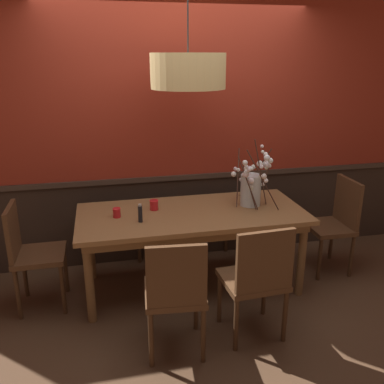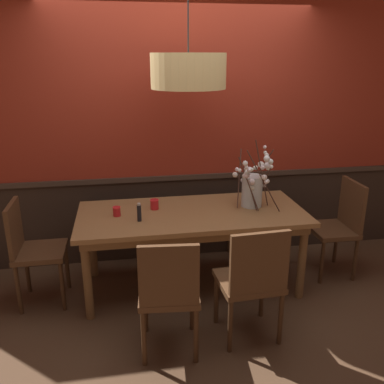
{
  "view_description": "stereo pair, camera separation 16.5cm",
  "coord_description": "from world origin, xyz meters",
  "px_view_note": "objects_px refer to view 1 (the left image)",
  "views": [
    {
      "loc": [
        -0.74,
        -3.32,
        2.05
      ],
      "look_at": [
        0.0,
        0.0,
        0.92
      ],
      "focal_mm": 38.64,
      "sensor_mm": 36.0,
      "label": 1
    },
    {
      "loc": [
        -0.58,
        -3.35,
        2.05
      ],
      "look_at": [
        0.0,
        0.0,
        0.92
      ],
      "focal_mm": 38.64,
      "sensor_mm": 36.0,
      "label": 2
    }
  ],
  "objects_px": {
    "candle_holder_nearer_edge": "(117,213)",
    "pendant_lamp": "(188,71)",
    "chair_far_side_left": "(152,205)",
    "chair_near_side_left": "(175,291)",
    "chair_far_side_right": "(204,198)",
    "dining_table": "(192,220)",
    "condiment_bottle": "(140,213)",
    "chair_head_east_end": "(336,220)",
    "chair_head_west_end": "(30,250)",
    "chair_near_side_right": "(257,277)",
    "vase_with_blossoms": "(251,188)",
    "candle_holder_nearer_center": "(154,205)"
  },
  "relations": [
    {
      "from": "candle_holder_nearer_edge",
      "to": "pendant_lamp",
      "type": "xyz_separation_m",
      "value": [
        0.63,
        0.04,
        1.15
      ]
    },
    {
      "from": "chair_far_side_left",
      "to": "chair_near_side_left",
      "type": "distance_m",
      "value": 1.71
    },
    {
      "from": "chair_far_side_right",
      "to": "pendant_lamp",
      "type": "height_order",
      "value": "pendant_lamp"
    },
    {
      "from": "dining_table",
      "to": "chair_near_side_left",
      "type": "distance_m",
      "value": 0.94
    },
    {
      "from": "chair_near_side_left",
      "to": "condiment_bottle",
      "type": "height_order",
      "value": "chair_near_side_left"
    },
    {
      "from": "chair_head_east_end",
      "to": "chair_head_west_end",
      "type": "bearing_deg",
      "value": -179.17
    },
    {
      "from": "dining_table",
      "to": "pendant_lamp",
      "type": "relative_size",
      "value": 1.98
    },
    {
      "from": "chair_far_side_right",
      "to": "chair_near_side_left",
      "type": "xyz_separation_m",
      "value": [
        -0.65,
        -1.77,
        -0.02
      ]
    },
    {
      "from": "chair_far_side_left",
      "to": "chair_near_side_right",
      "type": "distance_m",
      "value": 1.75
    },
    {
      "from": "chair_head_east_end",
      "to": "vase_with_blossoms",
      "type": "bearing_deg",
      "value": 178.61
    },
    {
      "from": "chair_near_side_left",
      "to": "chair_head_east_end",
      "type": "bearing_deg",
      "value": 27.03
    },
    {
      "from": "candle_holder_nearer_edge",
      "to": "chair_head_east_end",
      "type": "bearing_deg",
      "value": 0.17
    },
    {
      "from": "chair_head_east_end",
      "to": "chair_near_side_left",
      "type": "xyz_separation_m",
      "value": [
        -1.76,
        -0.9,
        -0.01
      ]
    },
    {
      "from": "chair_near_side_left",
      "to": "condiment_bottle",
      "type": "xyz_separation_m",
      "value": [
        -0.15,
        0.74,
        0.3
      ]
    },
    {
      "from": "dining_table",
      "to": "chair_head_east_end",
      "type": "relative_size",
      "value": 2.14
    },
    {
      "from": "vase_with_blossoms",
      "to": "pendant_lamp",
      "type": "height_order",
      "value": "pendant_lamp"
    },
    {
      "from": "chair_far_side_left",
      "to": "pendant_lamp",
      "type": "height_order",
      "value": "pendant_lamp"
    },
    {
      "from": "vase_with_blossoms",
      "to": "candle_holder_nearer_center",
      "type": "height_order",
      "value": "vase_with_blossoms"
    },
    {
      "from": "candle_holder_nearer_edge",
      "to": "pendant_lamp",
      "type": "relative_size",
      "value": 0.08
    },
    {
      "from": "dining_table",
      "to": "condiment_bottle",
      "type": "distance_m",
      "value": 0.51
    },
    {
      "from": "chair_near_side_left",
      "to": "chair_far_side_right",
      "type": "bearing_deg",
      "value": 69.94
    },
    {
      "from": "chair_far_side_left",
      "to": "candle_holder_nearer_edge",
      "type": "distance_m",
      "value": 0.94
    },
    {
      "from": "chair_head_east_end",
      "to": "candle_holder_nearer_center",
      "type": "xyz_separation_m",
      "value": [
        -1.76,
        0.1,
        0.26
      ]
    },
    {
      "from": "chair_near_side_right",
      "to": "condiment_bottle",
      "type": "distance_m",
      "value": 1.08
    },
    {
      "from": "candle_holder_nearer_edge",
      "to": "chair_near_side_left",
      "type": "bearing_deg",
      "value": -69.18
    },
    {
      "from": "candle_holder_nearer_edge",
      "to": "dining_table",
      "type": "bearing_deg",
      "value": -1.15
    },
    {
      "from": "candle_holder_nearer_center",
      "to": "candle_holder_nearer_edge",
      "type": "distance_m",
      "value": 0.35
    },
    {
      "from": "chair_near_side_left",
      "to": "chair_far_side_left",
      "type": "bearing_deg",
      "value": 88.03
    },
    {
      "from": "chair_head_west_end",
      "to": "candle_holder_nearer_center",
      "type": "bearing_deg",
      "value": 7.8
    },
    {
      "from": "chair_head_west_end",
      "to": "pendant_lamp",
      "type": "height_order",
      "value": "pendant_lamp"
    },
    {
      "from": "dining_table",
      "to": "chair_near_side_right",
      "type": "xyz_separation_m",
      "value": [
        0.3,
        -0.83,
        -0.14
      ]
    },
    {
      "from": "dining_table",
      "to": "candle_holder_nearer_edge",
      "type": "xyz_separation_m",
      "value": [
        -0.65,
        0.01,
        0.12
      ]
    },
    {
      "from": "chair_near_side_left",
      "to": "vase_with_blossoms",
      "type": "relative_size",
      "value": 1.45
    },
    {
      "from": "chair_far_side_left",
      "to": "pendant_lamp",
      "type": "bearing_deg",
      "value": -73.27
    },
    {
      "from": "chair_head_west_end",
      "to": "chair_head_east_end",
      "type": "xyz_separation_m",
      "value": [
        2.82,
        0.04,
        0.0
      ]
    },
    {
      "from": "chair_near_side_right",
      "to": "vase_with_blossoms",
      "type": "distance_m",
      "value": 0.99
    },
    {
      "from": "pendant_lamp",
      "to": "vase_with_blossoms",
      "type": "bearing_deg",
      "value": -1.01
    },
    {
      "from": "pendant_lamp",
      "to": "candle_holder_nearer_center",
      "type": "bearing_deg",
      "value": 166.5
    },
    {
      "from": "chair_head_west_end",
      "to": "chair_near_side_left",
      "type": "height_order",
      "value": "chair_head_west_end"
    },
    {
      "from": "pendant_lamp",
      "to": "chair_far_side_left",
      "type": "bearing_deg",
      "value": 106.73
    },
    {
      "from": "chair_near_side_right",
      "to": "chair_near_side_left",
      "type": "relative_size",
      "value": 1.01
    },
    {
      "from": "chair_head_west_end",
      "to": "candle_holder_nearer_edge",
      "type": "distance_m",
      "value": 0.77
    },
    {
      "from": "chair_near_side_right",
      "to": "chair_head_west_end",
      "type": "relative_size",
      "value": 1.01
    },
    {
      "from": "vase_with_blossoms",
      "to": "chair_near_side_left",
      "type": "bearing_deg",
      "value": -133.65
    },
    {
      "from": "dining_table",
      "to": "pendant_lamp",
      "type": "bearing_deg",
      "value": 112.56
    },
    {
      "from": "candle_holder_nearer_center",
      "to": "pendant_lamp",
      "type": "distance_m",
      "value": 1.19
    },
    {
      "from": "dining_table",
      "to": "candle_holder_nearer_edge",
      "type": "relative_size",
      "value": 24.01
    },
    {
      "from": "vase_with_blossoms",
      "to": "candle_holder_nearer_edge",
      "type": "bearing_deg",
      "value": -178.69
    },
    {
      "from": "chair_far_side_right",
      "to": "chair_head_west_end",
      "type": "height_order",
      "value": "chair_far_side_right"
    },
    {
      "from": "vase_with_blossoms",
      "to": "condiment_bottle",
      "type": "distance_m",
      "value": 1.05
    }
  ]
}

